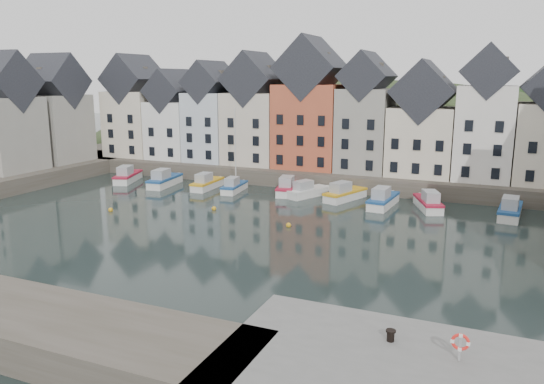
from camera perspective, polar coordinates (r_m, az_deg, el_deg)
The scene contains 18 objects.
ground at distance 49.90m, azimuth -6.79°, elevation -4.43°, with size 260.00×260.00×0.00m, color black.
far_quay at distance 76.40m, azimuth 4.52°, elevation 2.22°, with size 90.00×16.00×2.00m, color #474136.
hillside at distance 105.25m, azimuth 8.98°, elevation -5.73°, with size 153.60×70.40×64.00m.
far_terrace at distance 72.55m, azimuth 6.53°, elevation 7.92°, with size 72.37×8.16×17.78m.
left_terrace at distance 81.56m, azimuth -24.53°, elevation 7.38°, with size 7.65×17.00×15.69m.
mooring_buoys at distance 56.25m, azimuth -7.61°, elevation -2.38°, with size 20.50×5.50×0.50m.
boat_a at distance 76.35m, azimuth -15.28°, elevation 1.63°, with size 4.10×6.96×2.55m.
boat_b at distance 72.13m, azimuth -11.52°, elevation 1.24°, with size 2.97×7.03×2.62m.
boat_c at distance 69.47m, azimuth -7.03°, elevation 0.92°, with size 2.21×6.30×2.39m.
boat_d at distance 67.36m, azimuth -4.11°, elevation 0.61°, with size 2.37×5.78×10.74m.
boat_e at distance 66.14m, azimuth 1.71°, elevation 0.47°, with size 3.34×6.87×2.53m.
boat_f at distance 64.53m, azimuth 3.80°, elevation 0.08°, with size 4.06×6.15×2.27m.
boat_g at distance 63.17m, azimuth 7.78°, elevation -0.21°, with size 4.06×6.77×2.49m.
boat_h at distance 60.67m, azimuth 11.83°, elevation -0.86°, with size 2.54×6.82×2.57m.
boat_i at distance 60.67m, azimuth 16.48°, elevation -1.14°, with size 4.12×6.62×2.43m.
boat_j at distance 60.12m, azimuth 24.23°, elevation -1.82°, with size 2.54×6.77×2.55m.
mooring_bollard at distance 26.55m, azimuth 12.65°, elevation -14.77°, with size 0.48×0.48×0.56m.
life_ring_post at distance 25.48m, azimuth 19.60°, elevation -15.03°, with size 0.80×0.17×1.30m.
Camera 1 is at (24.22, -41.24, 14.23)m, focal length 35.00 mm.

